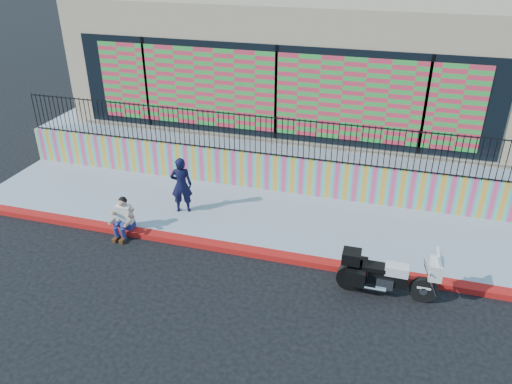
% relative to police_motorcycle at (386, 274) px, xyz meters
% --- Properties ---
extents(ground, '(90.00, 90.00, 0.00)m').
position_rel_police_motorcycle_xyz_m(ground, '(-3.70, 0.65, -0.55)').
color(ground, black).
rests_on(ground, ground).
extents(red_curb, '(16.00, 0.30, 0.15)m').
position_rel_police_motorcycle_xyz_m(red_curb, '(-3.70, 0.65, -0.48)').
color(red_curb, '#9E0B14').
rests_on(red_curb, ground).
extents(sidewalk, '(16.00, 3.00, 0.15)m').
position_rel_police_motorcycle_xyz_m(sidewalk, '(-3.70, 2.30, -0.48)').
color(sidewalk, '#8D97A9').
rests_on(sidewalk, ground).
extents(mural_wall, '(16.00, 0.20, 1.10)m').
position_rel_police_motorcycle_xyz_m(mural_wall, '(-3.70, 3.90, 0.15)').
color(mural_wall, '#E33B70').
rests_on(mural_wall, sidewalk).
extents(metal_fence, '(15.80, 0.04, 1.20)m').
position_rel_police_motorcycle_xyz_m(metal_fence, '(-3.70, 3.90, 1.30)').
color(metal_fence, black).
rests_on(metal_fence, mural_wall).
extents(elevated_platform, '(16.00, 10.00, 1.25)m').
position_rel_police_motorcycle_xyz_m(elevated_platform, '(-3.70, 9.00, 0.07)').
color(elevated_platform, '#8D97A9').
rests_on(elevated_platform, ground).
extents(storefront_building, '(14.00, 8.06, 4.00)m').
position_rel_police_motorcycle_xyz_m(storefront_building, '(-3.70, 8.78, 2.70)').
color(storefront_building, tan).
rests_on(storefront_building, elevated_platform).
extents(police_motorcycle, '(2.12, 0.70, 1.32)m').
position_rel_police_motorcycle_xyz_m(police_motorcycle, '(0.00, 0.00, 0.00)').
color(police_motorcycle, black).
rests_on(police_motorcycle, ground).
extents(police_officer, '(0.67, 0.54, 1.60)m').
position_rel_police_motorcycle_xyz_m(police_officer, '(-5.60, 1.94, 0.40)').
color(police_officer, black).
rests_on(police_officer, sidewalk).
extents(seated_man, '(0.54, 0.71, 1.06)m').
position_rel_police_motorcycle_xyz_m(seated_man, '(-6.65, 0.51, -0.10)').
color(seated_man, navy).
rests_on(seated_man, ground).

